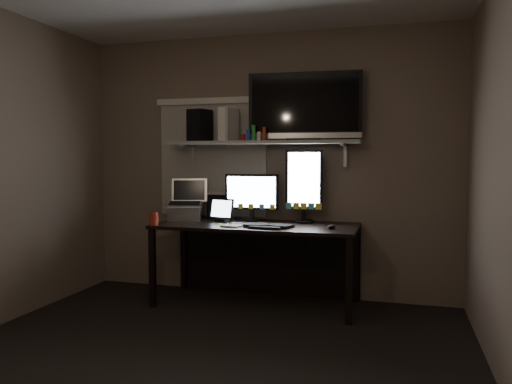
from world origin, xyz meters
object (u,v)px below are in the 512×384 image
(keyboard, at_px, (268,226))
(mouse, at_px, (331,227))
(speaker, at_px, (200,126))
(tablet, at_px, (222,210))
(monitor_portrait, at_px, (304,185))
(tv, at_px, (305,107))
(laptop, at_px, (185,200))
(desk, at_px, (260,241))
(cup, at_px, (154,219))
(game_console, at_px, (229,125))
(monitor_landscape, at_px, (252,197))

(keyboard, xyz_separation_m, mouse, (0.54, 0.05, 0.00))
(mouse, height_order, speaker, speaker)
(tablet, height_order, speaker, speaker)
(monitor_portrait, relative_size, mouse, 7.03)
(tv, bearing_deg, monitor_portrait, -84.60)
(laptop, relative_size, speaker, 1.26)
(desk, bearing_deg, cup, -152.93)
(keyboard, relative_size, tv, 0.41)
(keyboard, distance_m, speaker, 1.25)
(monitor_portrait, bearing_deg, game_console, -178.79)
(monitor_portrait, height_order, tablet, monitor_portrait)
(tablet, bearing_deg, laptop, -168.43)
(desk, relative_size, tv, 1.75)
(laptop, bearing_deg, mouse, -25.36)
(monitor_portrait, xyz_separation_m, game_console, (-0.71, -0.04, 0.56))
(monitor_landscape, distance_m, game_console, 0.71)
(keyboard, bearing_deg, cup, -166.91)
(laptop, bearing_deg, desk, -14.33)
(monitor_portrait, xyz_separation_m, tv, (-0.00, 0.02, 0.72))
(mouse, distance_m, tablet, 1.06)
(cup, xyz_separation_m, game_console, (0.54, 0.49, 0.85))
(monitor_landscape, bearing_deg, mouse, -22.52)
(laptop, height_order, game_console, game_console)
(desk, bearing_deg, monitor_portrait, 13.76)
(monitor_landscape, bearing_deg, cup, -145.86)
(monitor_landscape, relative_size, mouse, 5.28)
(desk, relative_size, tablet, 7.22)
(mouse, relative_size, tablet, 0.39)
(tablet, bearing_deg, monitor_landscape, 42.36)
(cup, bearing_deg, monitor_portrait, 23.12)
(monitor_landscape, height_order, monitor_portrait, monitor_portrait)
(cup, relative_size, game_console, 0.38)
(keyboard, bearing_deg, monitor_landscape, 129.31)
(desk, distance_m, cup, 0.99)
(monitor_landscape, xyz_separation_m, monitor_portrait, (0.50, 0.01, 0.12))
(game_console, bearing_deg, keyboard, -23.17)
(mouse, height_order, laptop, laptop)
(speaker, bearing_deg, monitor_landscape, 12.78)
(keyboard, relative_size, cup, 3.64)
(monitor_landscape, bearing_deg, tablet, -151.41)
(tablet, distance_m, game_console, 0.80)
(monitor_portrait, bearing_deg, tablet, -171.01)
(desk, distance_m, keyboard, 0.37)
(desk, xyz_separation_m, speaker, (-0.63, 0.10, 1.08))
(monitor_landscape, relative_size, laptop, 1.33)
(monitor_landscape, xyz_separation_m, game_console, (-0.21, -0.03, 0.68))
(tablet, bearing_deg, desk, 21.85)
(keyboard, distance_m, tv, 1.14)
(mouse, bearing_deg, game_console, 179.58)
(desk, bearing_deg, speaker, 170.69)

